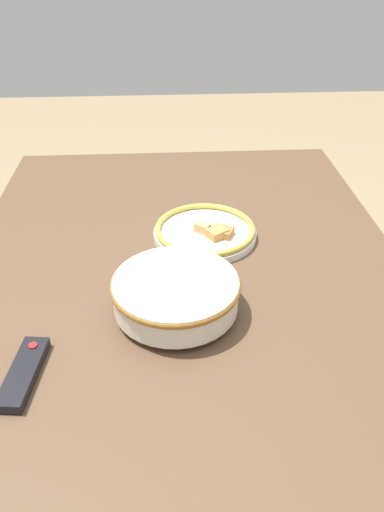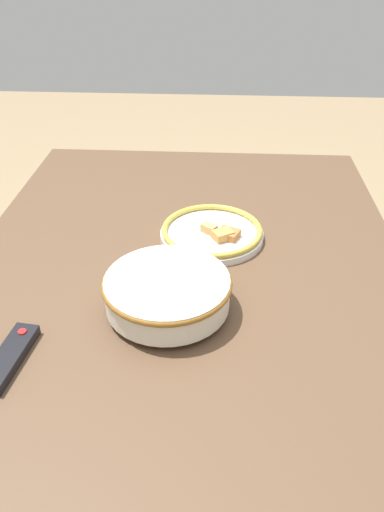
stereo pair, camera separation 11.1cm
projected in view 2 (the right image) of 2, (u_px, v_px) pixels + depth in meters
ground_plane at (186, 468)px, 1.55m from camera, size 8.00×8.00×0.00m
dining_table at (185, 299)px, 1.17m from camera, size 1.42×1.03×0.75m
noodle_bowl at (167, 292)px, 1.00m from camera, size 0.26×0.26×0.08m
food_plate at (212, 233)px, 1.24m from camera, size 0.26×0.26×0.04m
tv_remote at (9, 357)px, 0.90m from camera, size 0.17×0.06×0.02m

